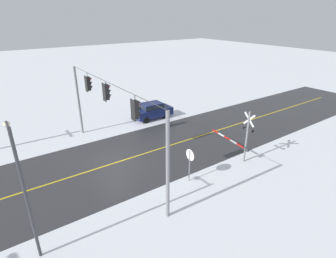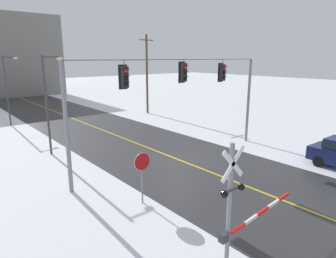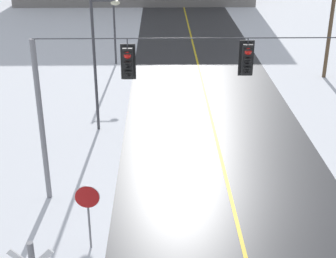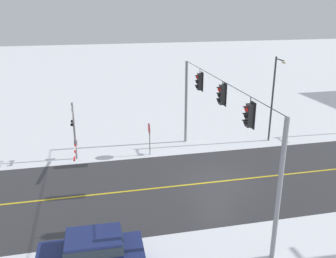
{
  "view_description": "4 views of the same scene",
  "coord_description": "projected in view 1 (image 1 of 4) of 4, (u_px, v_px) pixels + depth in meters",
  "views": [
    {
      "loc": [
        -16.82,
        6.89,
        10.39
      ],
      "look_at": [
        -3.32,
        -2.61,
        3.33
      ],
      "focal_mm": 28.97,
      "sensor_mm": 36.0,
      "label": 1
    },
    {
      "loc": [
        -11.83,
        -13.1,
        6.32
      ],
      "look_at": [
        -2.08,
        -1.4,
        2.61
      ],
      "focal_mm": 31.49,
      "sensor_mm": 36.0,
      "label": 2
    },
    {
      "loc": [
        -2.71,
        -16.65,
        10.33
      ],
      "look_at": [
        -2.44,
        -0.99,
        3.29
      ],
      "focal_mm": 53.59,
      "sensor_mm": 36.0,
      "label": 3
    },
    {
      "loc": [
        18.56,
        -7.08,
        10.18
      ],
      "look_at": [
        -3.29,
        -2.22,
        2.43
      ],
      "focal_mm": 39.02,
      "sensor_mm": 36.0,
      "label": 4
    }
  ],
  "objects": [
    {
      "name": "ground_plane",
      "position": [
        114.0,
        163.0,
        20.38
      ],
      "size": [
        160.0,
        160.0,
        0.0
      ],
      "primitive_type": "plane",
      "color": "white"
    },
    {
      "name": "road_asphalt",
      "position": [
        27.0,
        191.0,
        17.2
      ],
      "size": [
        9.0,
        80.0,
        0.01
      ],
      "primitive_type": "cube",
      "color": "#303033",
      "rests_on": "ground"
    },
    {
      "name": "lane_centre_line",
      "position": [
        27.0,
        191.0,
        17.2
      ],
      "size": [
        0.14,
        72.0,
        0.01
      ],
      "primitive_type": "cube",
      "color": "gold",
      "rests_on": "ground"
    },
    {
      "name": "signal_span",
      "position": [
        109.0,
        109.0,
        18.74
      ],
      "size": [
        14.2,
        0.47,
        6.22
      ],
      "color": "gray",
      "rests_on": "ground"
    },
    {
      "name": "stop_sign",
      "position": [
        190.0,
        158.0,
        17.61
      ],
      "size": [
        0.8,
        0.09,
        2.35
      ],
      "color": "gray",
      "rests_on": "ground"
    },
    {
      "name": "railroad_crossing",
      "position": [
        244.0,
        136.0,
        20.1
      ],
      "size": [
        3.98,
        0.31,
        4.0
      ],
      "color": "gray",
      "rests_on": "ground"
    },
    {
      "name": "parked_car_navy",
      "position": [
        152.0,
        110.0,
        28.69
      ],
      "size": [
        1.91,
        4.24,
        1.74
      ],
      "color": "navy",
      "rests_on": "ground"
    },
    {
      "name": "streetlamp_near",
      "position": [
        22.0,
        182.0,
        11.25
      ],
      "size": [
        1.39,
        0.28,
        6.5
      ],
      "color": "#38383D",
      "rests_on": "ground"
    }
  ]
}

